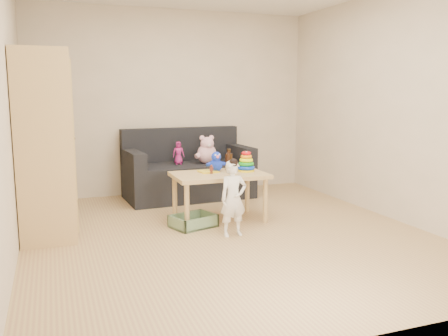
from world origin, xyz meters
name	(u,v)px	position (x,y,z in m)	size (l,w,h in m)	color
room	(228,107)	(0.00, 0.00, 1.30)	(4.50, 4.50, 4.50)	tan
wardrobe	(45,144)	(-1.73, 0.68, 0.93)	(0.52, 1.03, 1.86)	tan
sofa	(189,181)	(0.09, 1.79, 0.24)	(1.70, 0.85, 0.48)	black
play_table	(219,197)	(0.09, 0.52, 0.27)	(1.04, 0.66, 0.55)	tan
storage_bin	(193,221)	(-0.26, 0.37, 0.07)	(0.45, 0.34, 0.14)	gray
toddler	(233,200)	(0.03, -0.07, 0.38)	(0.28, 0.19, 0.75)	white
pink_bear	(207,152)	(0.33, 1.72, 0.64)	(0.28, 0.24, 0.33)	#F8B7CA
doll	(179,153)	(-0.06, 1.76, 0.63)	(0.15, 0.10, 0.31)	#B52178
ring_stacker	(246,163)	(0.43, 0.54, 0.64)	(0.20, 0.20, 0.23)	yellow
brown_bottle	(229,161)	(0.28, 0.72, 0.65)	(0.09, 0.09, 0.25)	black
blue_plush	(216,161)	(0.10, 0.65, 0.66)	(0.19, 0.15, 0.23)	#1937E8
wooden_figure	(211,169)	(0.00, 0.52, 0.60)	(0.04, 0.03, 0.11)	brown
yellow_book	(208,171)	(0.00, 0.64, 0.55)	(0.20, 0.20, 0.02)	yellow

